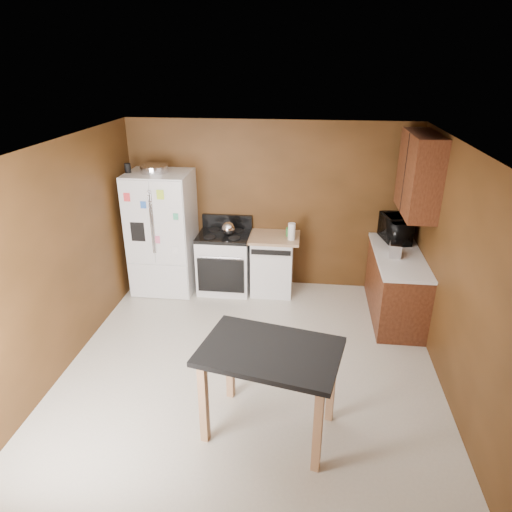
% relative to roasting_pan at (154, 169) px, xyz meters
% --- Properties ---
extents(floor, '(4.50, 4.50, 0.00)m').
position_rel_roasting_pan_xyz_m(floor, '(1.60, -1.89, -1.85)').
color(floor, beige).
rests_on(floor, ground).
extents(ceiling, '(4.50, 4.50, 0.00)m').
position_rel_roasting_pan_xyz_m(ceiling, '(1.60, -1.89, 0.65)').
color(ceiling, white).
rests_on(ceiling, ground).
extents(wall_back, '(4.20, 0.00, 4.20)m').
position_rel_roasting_pan_xyz_m(wall_back, '(1.60, 0.36, -0.60)').
color(wall_back, brown).
rests_on(wall_back, ground).
extents(wall_front, '(4.20, 0.00, 4.20)m').
position_rel_roasting_pan_xyz_m(wall_front, '(1.60, -4.14, -0.60)').
color(wall_front, brown).
rests_on(wall_front, ground).
extents(wall_left, '(0.00, 4.50, 4.50)m').
position_rel_roasting_pan_xyz_m(wall_left, '(-0.50, -1.89, -0.60)').
color(wall_left, brown).
rests_on(wall_left, ground).
extents(wall_right, '(0.00, 4.50, 4.50)m').
position_rel_roasting_pan_xyz_m(wall_right, '(3.70, -1.89, -0.60)').
color(wall_right, brown).
rests_on(wall_right, ground).
extents(roasting_pan, '(0.40, 0.40, 0.10)m').
position_rel_roasting_pan_xyz_m(roasting_pan, '(0.00, 0.00, 0.00)').
color(roasting_pan, silver).
rests_on(roasting_pan, refrigerator).
extents(pen_cup, '(0.09, 0.09, 0.13)m').
position_rel_roasting_pan_xyz_m(pen_cup, '(-0.36, -0.07, 0.02)').
color(pen_cup, black).
rests_on(pen_cup, refrigerator).
extents(kettle, '(0.20, 0.20, 0.20)m').
position_rel_roasting_pan_xyz_m(kettle, '(1.03, -0.00, -0.85)').
color(kettle, silver).
rests_on(kettle, gas_range).
extents(paper_towel, '(0.13, 0.13, 0.24)m').
position_rel_roasting_pan_xyz_m(paper_towel, '(1.96, -0.05, -0.84)').
color(paper_towel, white).
rests_on(paper_towel, dishwasher).
extents(green_canister, '(0.13, 0.13, 0.12)m').
position_rel_roasting_pan_xyz_m(green_canister, '(1.92, 0.09, -0.90)').
color(green_canister, green).
rests_on(green_canister, dishwasher).
extents(toaster, '(0.18, 0.26, 0.18)m').
position_rel_roasting_pan_xyz_m(toaster, '(3.33, -0.49, -0.86)').
color(toaster, silver).
rests_on(toaster, right_cabinets).
extents(microwave, '(0.50, 0.64, 0.31)m').
position_rel_roasting_pan_xyz_m(microwave, '(3.41, 0.08, -0.79)').
color(microwave, black).
rests_on(microwave, right_cabinets).
extents(refrigerator, '(0.90, 0.80, 1.80)m').
position_rel_roasting_pan_xyz_m(refrigerator, '(0.05, -0.03, -0.95)').
color(refrigerator, white).
rests_on(refrigerator, ground).
extents(gas_range, '(0.76, 0.68, 1.10)m').
position_rel_roasting_pan_xyz_m(gas_range, '(0.96, 0.03, -1.39)').
color(gas_range, white).
rests_on(gas_range, ground).
extents(dishwasher, '(0.78, 0.63, 0.89)m').
position_rel_roasting_pan_xyz_m(dishwasher, '(1.68, 0.06, -1.40)').
color(dishwasher, white).
rests_on(dishwasher, ground).
extents(right_cabinets, '(0.63, 1.58, 2.45)m').
position_rel_roasting_pan_xyz_m(right_cabinets, '(3.44, -0.41, -0.94)').
color(right_cabinets, brown).
rests_on(right_cabinets, ground).
extents(island, '(1.37, 1.06, 0.91)m').
position_rel_roasting_pan_xyz_m(island, '(1.90, -2.78, -1.08)').
color(island, black).
rests_on(island, ground).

